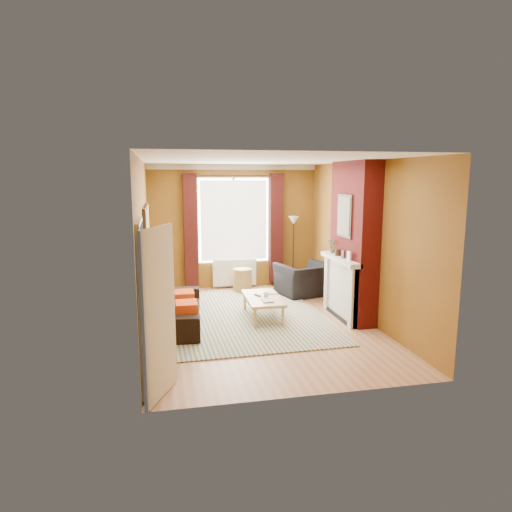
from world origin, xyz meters
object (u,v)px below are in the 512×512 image
object	(u,v)px
armchair	(304,280)
wicker_stool	(242,280)
coffee_table	(263,299)
floor_lamp	(293,232)
sofa	(176,308)

from	to	relation	value
armchair	wicker_stool	xyz separation A→B (m)	(-1.25, 0.59, -0.08)
coffee_table	floor_lamp	bearing A→B (deg)	62.37
coffee_table	wicker_stool	world-z (taller)	wicker_stool
floor_lamp	armchair	bearing A→B (deg)	-87.06
armchair	floor_lamp	xyz separation A→B (m)	(-0.04, 0.74, 0.95)
sofa	coffee_table	size ratio (longest dim) A/B	1.72
coffee_table	wicker_stool	xyz separation A→B (m)	(-0.01, 2.01, -0.10)
sofa	floor_lamp	size ratio (longest dim) A/B	1.27
armchair	coffee_table	xyz separation A→B (m)	(-1.24, -1.42, 0.02)
wicker_stool	floor_lamp	size ratio (longest dim) A/B	0.31
wicker_stool	floor_lamp	world-z (taller)	floor_lamp
sofa	armchair	size ratio (longest dim) A/B	1.98
armchair	coffee_table	world-z (taller)	armchair
sofa	wicker_stool	distance (m)	2.56
wicker_stool	floor_lamp	bearing A→B (deg)	6.97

